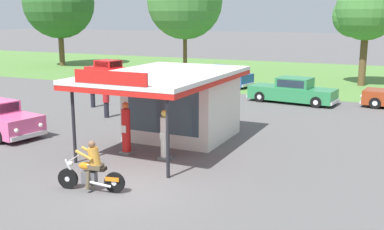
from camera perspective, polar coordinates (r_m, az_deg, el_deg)
ground_plane at (r=14.92m, az=-7.93°, el=-8.37°), size 300.00×300.00×0.00m
grass_verge_strip at (r=42.70m, az=14.48°, el=4.73°), size 120.00×24.00×0.01m
service_station_kiosk at (r=19.61m, az=-1.66°, el=1.99°), size 4.71×7.48×3.47m
gas_pump_nearside at (r=17.79m, az=-8.20°, el=-1.88°), size 0.44×0.44×2.03m
gas_pump_offside at (r=16.96m, az=-3.38°, el=-2.74°), size 0.44×0.44×1.87m
motorcycle_with_rider at (r=14.27m, az=-12.37°, el=-6.72°), size 2.15×0.74×1.58m
parked_car_back_row_far_left at (r=28.89m, az=12.39°, el=2.87°), size 5.56×2.41×1.57m
parked_car_back_row_centre_left at (r=35.37m, az=3.38°, el=4.82°), size 5.60×2.86×1.57m
parked_car_back_row_centre at (r=39.63m, az=-10.15°, el=5.44°), size 5.05×2.56×1.62m
bystander_admiring_sedan at (r=24.41m, az=-10.63°, el=1.66°), size 0.34×0.34×1.63m
bystander_chatting_near_pumps at (r=27.41m, az=-12.27°, el=2.72°), size 0.35×0.35×1.61m
tree_oak_right at (r=37.56m, az=20.55°, el=11.96°), size 4.83×4.60×8.05m
tree_oak_distant_spare at (r=51.95m, az=-16.19°, el=13.13°), size 7.46×7.46×10.38m
tree_oak_centre at (r=42.76m, az=-1.13°, el=13.69°), size 6.83×6.83×9.99m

